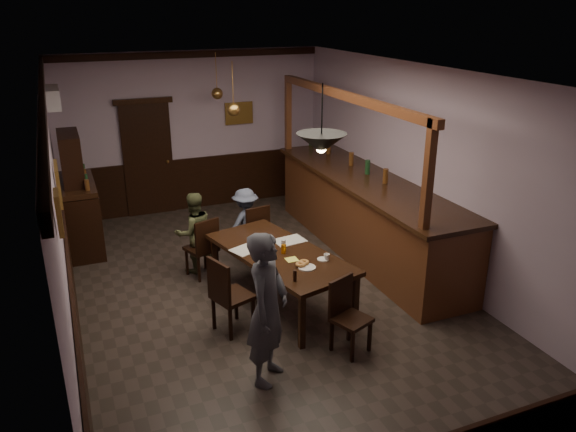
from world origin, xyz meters
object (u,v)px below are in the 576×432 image
chair_far_right (255,231)px  person_seated_right (246,223)px  pendant_iron (321,143)px  chair_side (227,293)px  dining_table (280,256)px  chair_near (347,312)px  pendant_brass_mid (234,110)px  person_standing (268,309)px  chair_far_left (204,245)px  bar_counter (366,213)px  soda_can (284,249)px  coffee_cup (327,257)px  pendant_brass_far (217,94)px  person_seated_left (194,232)px  sideboard (80,203)px

chair_far_right → person_seated_right: person_seated_right is taller
pendant_iron → chair_side: bearing=161.5°
dining_table → person_seated_right: bearing=87.7°
chair_near → pendant_brass_mid: size_ratio=1.09×
pendant_brass_mid → chair_side: bearing=-110.6°
person_standing → person_seated_right: (0.78, 3.08, -0.29)m
chair_far_left → bar_counter: size_ratio=0.20×
soda_can → coffee_cup: bearing=-43.7°
soda_can → pendant_brass_far: size_ratio=0.15×
chair_side → bar_counter: size_ratio=0.21×
person_standing → chair_far_right: bearing=24.1°
chair_far_left → bar_counter: bar_counter is taller
pendant_brass_mid → pendant_brass_far: bearing=82.9°
chair_far_left → chair_side: size_ratio=0.93×
pendant_iron → pendant_brass_far: 4.25m
soda_can → bar_counter: bearing=30.5°
coffee_cup → pendant_iron: (-0.26, -0.31, 1.55)m
chair_near → pendant_brass_far: size_ratio=1.09×
pendant_brass_mid → chair_far_left: bearing=-135.3°
dining_table → chair_far_right: bearing=84.7°
person_standing → coffee_cup: size_ratio=21.15×
chair_far_right → pendant_iron: 2.81m
person_seated_left → pendant_brass_mid: bearing=-158.5°
chair_far_left → person_seated_left: 0.30m
chair_far_left → chair_side: (-0.12, -1.56, 0.04)m
chair_side → person_seated_left: size_ratio=0.80×
chair_near → person_seated_right: 2.92m
person_standing → pendant_brass_far: (0.93, 4.94, 1.45)m
chair_far_left → sideboard: sideboard is taller
dining_table → chair_near: 1.34m
chair_far_left → chair_near: size_ratio=1.04×
chair_far_right → pendant_iron: bearing=82.6°
coffee_cup → soda_can: bearing=122.3°
chair_near → person_standing: size_ratio=0.52×
soda_can → pendant_brass_far: (0.18, 3.54, 1.49)m
person_seated_right → pendant_brass_far: pendant_brass_far is taller
sideboard → pendant_brass_far: pendant_brass_far is taller
chair_far_left → soda_can: bearing=103.4°
person_standing → pendant_iron: (0.91, 0.69, 1.50)m
chair_far_left → sideboard: bearing=-68.4°
person_seated_right → coffee_cup: (0.39, -2.08, 0.24)m
chair_side → person_standing: 1.09m
chair_side → bar_counter: (2.75, 1.47, 0.11)m
chair_near → person_standing: person_standing is taller
dining_table → chair_far_left: 1.36m
coffee_cup → pendant_iron: 1.60m
chair_side → pendant_brass_mid: (0.86, 2.29, 1.76)m
person_seated_right → pendant_brass_mid: 1.76m
person_seated_left → person_seated_right: 0.90m
person_seated_left → sideboard: sideboard is taller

